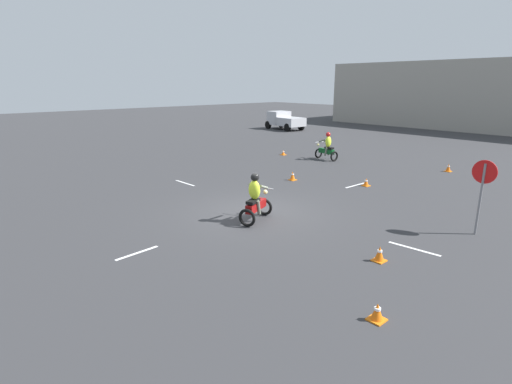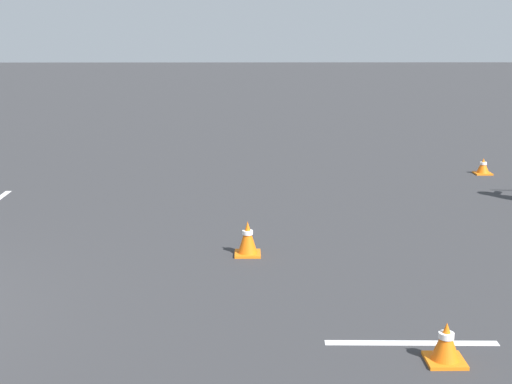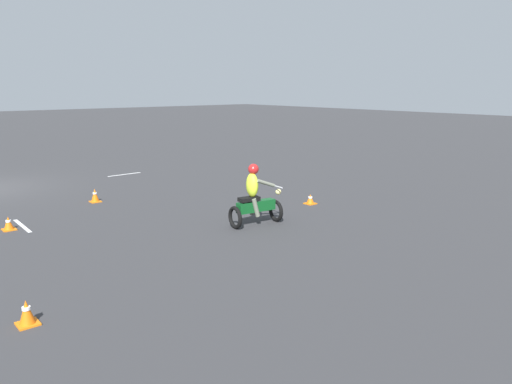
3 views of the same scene
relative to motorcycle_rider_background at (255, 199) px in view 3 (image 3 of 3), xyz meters
name	(u,v)px [view 3 (image 3 of 3)]	position (x,y,z in m)	size (l,w,h in m)	color
motorcycle_rider_background	(255,199)	(0.00, 0.00, 0.00)	(1.54, 0.78, 1.66)	black
traffic_cone_near_left	(9,224)	(5.17, -3.69, -0.56)	(0.32, 0.32, 0.35)	orange
traffic_cone_mid_center	(310,199)	(-2.89, -0.77, -0.58)	(0.32, 0.32, 0.31)	orange
traffic_cone_mid_left	(95,196)	(2.21, -5.34, -0.52)	(0.32, 0.32, 0.43)	orange
traffic_cone_far_left	(27,313)	(6.32, 2.11, -0.53)	(0.32, 0.32, 0.41)	orange
lane_stripe_n	(22,226)	(4.80, -3.88, -0.72)	(0.10, 1.54, 0.01)	silver
lane_stripe_w	(124,174)	(-0.71, -9.46, -0.72)	(0.10, 1.47, 0.01)	silver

